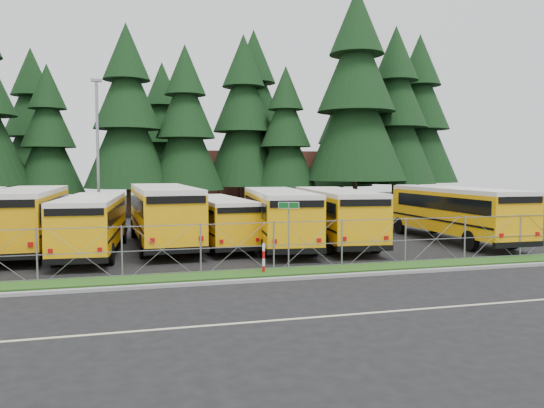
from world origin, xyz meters
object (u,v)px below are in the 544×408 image
(bus_east, at_px, (452,215))
(striped_bollard, at_px, (264,258))
(bus_5, at_px, (277,218))
(street_sign, at_px, (289,221))
(bus_3, at_px, (163,216))
(bus_6, at_px, (334,217))
(bus_1, at_px, (29,220))
(light_standard, at_px, (98,148))
(bus_2, at_px, (93,225))
(bus_4, at_px, (218,222))

(bus_east, xyz_separation_m, striped_bollard, (-12.55, -6.01, -0.93))
(bus_5, distance_m, street_sign, 6.76)
(bus_3, distance_m, bus_6, 9.25)
(bus_1, height_order, bus_east, bus_1)
(bus_5, bearing_deg, striped_bollard, -103.66)
(light_standard, bearing_deg, bus_3, -68.48)
(bus_5, bearing_deg, bus_1, 178.27)
(street_sign, bearing_deg, bus_5, 78.27)
(bus_2, height_order, bus_3, bus_3)
(bus_4, xyz_separation_m, striped_bollard, (0.57, -7.79, -0.70))
(bus_3, xyz_separation_m, bus_5, (5.87, -1.68, -0.11))
(bus_1, distance_m, bus_2, 3.69)
(bus_5, xyz_separation_m, bus_6, (3.22, -0.03, -0.00))
(striped_bollard, bearing_deg, bus_1, 139.52)
(light_standard, bearing_deg, striped_bollard, -68.26)
(bus_3, distance_m, bus_5, 6.10)
(bus_5, xyz_separation_m, light_standard, (-9.58, 11.11, 4.00))
(bus_4, relative_size, bus_6, 0.87)
(bus_4, bearing_deg, bus_1, 172.21)
(bus_1, distance_m, bus_5, 12.56)
(bus_4, xyz_separation_m, bus_6, (6.25, -1.05, 0.20))
(bus_6, relative_size, light_standard, 1.13)
(bus_5, distance_m, bus_6, 3.22)
(bus_4, height_order, street_sign, street_sign)
(bus_1, xyz_separation_m, street_sign, (11.06, -8.35, 0.47))
(bus_4, xyz_separation_m, light_standard, (-6.56, 10.09, 4.21))
(bus_5, bearing_deg, bus_6, 5.73)
(bus_5, relative_size, bus_east, 0.98)
(bus_east, bearing_deg, striped_bollard, -154.33)
(bus_2, bearing_deg, bus_1, 152.65)
(bus_2, bearing_deg, bus_5, 5.05)
(street_sign, bearing_deg, striped_bollard, -171.07)
(bus_1, distance_m, striped_bollard, 13.15)
(bus_4, bearing_deg, street_sign, -81.11)
(striped_bollard, bearing_deg, bus_2, 136.00)
(bus_4, bearing_deg, striped_bollard, -89.20)
(bus_4, distance_m, striped_bollard, 7.84)
(bus_1, height_order, bus_3, bus_3)
(bus_5, bearing_deg, bus_4, 167.60)
(bus_1, height_order, bus_2, bus_1)
(bus_2, relative_size, bus_4, 1.09)
(bus_1, xyz_separation_m, bus_2, (3.15, -1.92, -0.16))
(bus_east, bearing_deg, bus_1, 173.72)
(bus_3, xyz_separation_m, striped_bollard, (3.41, -8.44, -1.00))
(striped_bollard, bearing_deg, bus_east, 25.61)
(bus_4, xyz_separation_m, bus_5, (3.02, -1.02, 0.20))
(bus_1, xyz_separation_m, bus_east, (22.53, -2.50, -0.04))
(street_sign, height_order, light_standard, light_standard)
(bus_4, distance_m, bus_east, 13.24)
(bus_1, xyz_separation_m, bus_5, (12.43, -1.75, -0.07))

